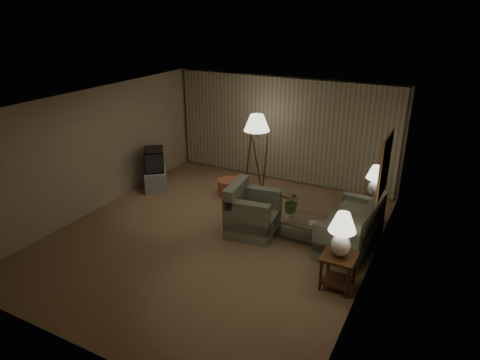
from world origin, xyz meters
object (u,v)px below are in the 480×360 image
at_px(side_table_near, 338,265).
at_px(crt_tv, 154,159).
at_px(table_lamp_far, 375,178).
at_px(sofa, 350,229).
at_px(floor_lamp, 256,151).
at_px(vase, 291,213).
at_px(coffee_table, 298,224).
at_px(armchair, 253,214).
at_px(side_table_far, 372,205).
at_px(ottoman, 229,187).
at_px(table_lamp_near, 342,231).
at_px(tv_cabinet, 156,179).

xyz_separation_m(side_table_near, crt_tv, (-5.20, 1.91, 0.36)).
bearing_deg(table_lamp_far, sofa, -96.84).
height_order(floor_lamp, vase, floor_lamp).
distance_m(coffee_table, crt_tv, 4.13).
relative_size(armchair, floor_lamp, 0.63).
bearing_deg(coffee_table, armchair, -164.49).
height_order(side_table_far, ottoman, side_table_far).
bearing_deg(sofa, vase, -80.34).
xyz_separation_m(side_table_near, coffee_table, (-1.15, 1.25, -0.13)).
height_order(table_lamp_near, ottoman, table_lamp_near).
bearing_deg(floor_lamp, table_lamp_near, -45.95).
xyz_separation_m(sofa, side_table_far, (0.15, 1.25, 0.02)).
bearing_deg(tv_cabinet, armchair, 36.59).
relative_size(sofa, crt_tv, 2.32).
bearing_deg(crt_tv, coffee_table, 43.24).
bearing_deg(table_lamp_near, armchair, 153.63).
distance_m(coffee_table, ottoman, 2.52).
relative_size(sofa, floor_lamp, 0.95).
height_order(table_lamp_far, tv_cabinet, table_lamp_far).
bearing_deg(ottoman, table_lamp_far, 2.76).
relative_size(table_lamp_near, floor_lamp, 0.40).
xyz_separation_m(table_lamp_far, coffee_table, (-1.15, -1.35, -0.72)).
height_order(table_lamp_far, vase, table_lamp_far).
bearing_deg(tv_cabinet, side_table_far, 60.05).
xyz_separation_m(table_lamp_near, floor_lamp, (-2.93, 3.03, -0.04)).
bearing_deg(coffee_table, vase, -180.00).
relative_size(armchair, table_lamp_near, 1.59).
bearing_deg(table_lamp_near, tv_cabinet, 159.85).
bearing_deg(table_lamp_near, side_table_near, -7.13).
height_order(sofa, side_table_near, sofa).
bearing_deg(floor_lamp, side_table_near, -45.95).
relative_size(side_table_far, floor_lamp, 0.31).
bearing_deg(floor_lamp, tv_cabinet, -153.58).
height_order(table_lamp_near, floor_lamp, floor_lamp).
height_order(armchair, ottoman, armchair).
relative_size(coffee_table, vase, 8.67).
xyz_separation_m(tv_cabinet, floor_lamp, (2.27, 1.13, 0.75)).
xyz_separation_m(table_lamp_far, floor_lamp, (-2.93, 0.43, 0.01)).
bearing_deg(floor_lamp, vase, -47.52).
distance_m(sofa, crt_tv, 5.10).
relative_size(armchair, vase, 8.53).
distance_m(armchair, coffee_table, 0.92).
bearing_deg(vase, floor_lamp, 132.48).
height_order(crt_tv, floor_lamp, floor_lamp).
height_order(side_table_far, crt_tv, crt_tv).
height_order(armchair, table_lamp_near, table_lamp_near).
height_order(side_table_far, vase, side_table_far).
bearing_deg(coffee_table, crt_tv, 170.77).
bearing_deg(armchair, coffee_table, -81.50).
xyz_separation_m(floor_lamp, ottoman, (-0.43, -0.60, -0.81)).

